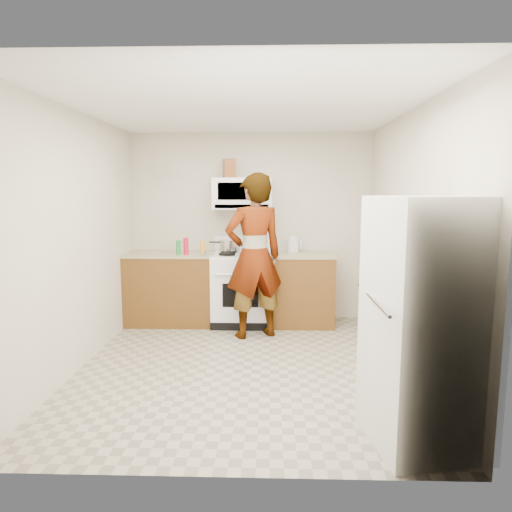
{
  "coord_description": "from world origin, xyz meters",
  "views": [
    {
      "loc": [
        0.26,
        -4.36,
        1.73
      ],
      "look_at": [
        0.11,
        0.55,
        1.03
      ],
      "focal_mm": 32.0,
      "sensor_mm": 36.0,
      "label": 1
    }
  ],
  "objects_px": {
    "person": "(254,256)",
    "microwave": "(242,194)",
    "fridge": "(427,324)",
    "kettle": "(293,245)",
    "gas_range": "(242,287)",
    "saucepan": "(229,245)"
  },
  "relations": [
    {
      "from": "person",
      "to": "microwave",
      "type": "bearing_deg",
      "value": -98.03
    },
    {
      "from": "person",
      "to": "fridge",
      "type": "distance_m",
      "value": 2.62
    },
    {
      "from": "person",
      "to": "fridge",
      "type": "height_order",
      "value": "person"
    },
    {
      "from": "person",
      "to": "kettle",
      "type": "xyz_separation_m",
      "value": [
        0.5,
        0.72,
        0.06
      ]
    },
    {
      "from": "gas_range",
      "to": "fridge",
      "type": "xyz_separation_m",
      "value": [
        1.42,
        -2.84,
        0.36
      ]
    },
    {
      "from": "saucepan",
      "to": "gas_range",
      "type": "bearing_deg",
      "value": -37.43
    },
    {
      "from": "microwave",
      "to": "saucepan",
      "type": "bearing_deg",
      "value": 176.42
    },
    {
      "from": "gas_range",
      "to": "person",
      "type": "xyz_separation_m",
      "value": [
        0.18,
        -0.54,
        0.49
      ]
    },
    {
      "from": "gas_range",
      "to": "microwave",
      "type": "bearing_deg",
      "value": 90.0
    },
    {
      "from": "microwave",
      "to": "gas_range",
      "type": "bearing_deg",
      "value": -90.0
    },
    {
      "from": "microwave",
      "to": "fridge",
      "type": "distance_m",
      "value": 3.4
    },
    {
      "from": "person",
      "to": "gas_range",
      "type": "bearing_deg",
      "value": -94.75
    },
    {
      "from": "fridge",
      "to": "saucepan",
      "type": "bearing_deg",
      "value": 108.34
    },
    {
      "from": "fridge",
      "to": "kettle",
      "type": "bearing_deg",
      "value": 93.97
    },
    {
      "from": "fridge",
      "to": "saucepan",
      "type": "xyz_separation_m",
      "value": [
        -1.6,
        2.98,
        0.17
      ]
    },
    {
      "from": "fridge",
      "to": "gas_range",
      "type": "bearing_deg",
      "value": 106.64
    },
    {
      "from": "person",
      "to": "saucepan",
      "type": "xyz_separation_m",
      "value": [
        -0.36,
        0.68,
        0.05
      ]
    },
    {
      "from": "gas_range",
      "to": "microwave",
      "type": "relative_size",
      "value": 1.49
    },
    {
      "from": "microwave",
      "to": "saucepan",
      "type": "relative_size",
      "value": 3.18
    },
    {
      "from": "microwave",
      "to": "person",
      "type": "relative_size",
      "value": 0.39
    },
    {
      "from": "person",
      "to": "fridge",
      "type": "bearing_deg",
      "value": 95.52
    },
    {
      "from": "microwave",
      "to": "fridge",
      "type": "height_order",
      "value": "microwave"
    }
  ]
}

